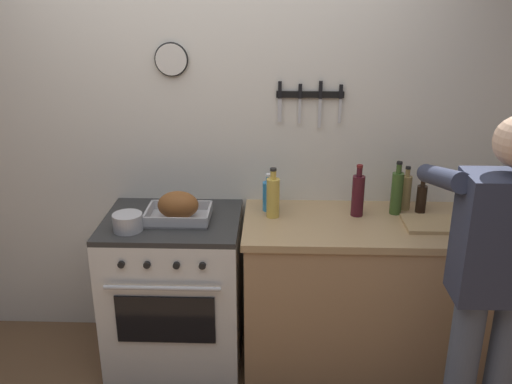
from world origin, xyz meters
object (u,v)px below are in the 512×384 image
object	(u,v)px
roasting_pan	(178,208)
stove	(175,289)
cutting_board	(438,224)
bottle_olive_oil	(397,192)
bottle_soy_sauce	(421,198)
bottle_vinegar	(406,192)
person_cook	(495,275)
bottle_cooking_oil	(273,197)
bottle_wine_red	(358,195)
saucepan	(128,222)
bottle_dish_soap	(268,195)

from	to	relation	value
roasting_pan	stove	bearing A→B (deg)	165.37
stove	cutting_board	distance (m)	1.53
stove	roasting_pan	distance (m)	0.52
bottle_olive_oil	roasting_pan	bearing A→B (deg)	-173.65
cutting_board	roasting_pan	bearing A→B (deg)	178.70
bottle_soy_sauce	bottle_olive_oil	distance (m)	0.16
bottle_vinegar	person_cook	bearing A→B (deg)	-76.97
person_cook	bottle_cooking_oil	size ratio (longest dim) A/B	5.81
person_cook	roasting_pan	distance (m)	1.63
stove	bottle_cooking_oil	world-z (taller)	bottle_cooking_oil
roasting_pan	bottle_wine_red	world-z (taller)	bottle_wine_red
roasting_pan	bottle_soy_sauce	world-z (taller)	bottle_soy_sauce
person_cook	roasting_pan	size ratio (longest dim) A/B	4.72
person_cook	stove	bearing A→B (deg)	57.74
saucepan	cutting_board	size ratio (longest dim) A/B	0.44
bottle_cooking_oil	bottle_vinegar	bearing A→B (deg)	9.98
person_cook	bottle_vinegar	distance (m)	0.90
bottle_vinegar	bottle_cooking_oil	xyz separation A→B (m)	(-0.76, -0.13, 0.01)
roasting_pan	saucepan	bearing A→B (deg)	-149.66
bottle_wine_red	bottle_vinegar	distance (m)	0.31
roasting_pan	bottle_vinegar	distance (m)	1.30
bottle_dish_soap	bottle_olive_oil	bearing A→B (deg)	-1.82
stove	bottle_cooking_oil	size ratio (longest dim) A/B	3.15
cutting_board	bottle_dish_soap	distance (m)	0.94
stove	saucepan	bearing A→B (deg)	-142.40
saucepan	person_cook	bearing A→B (deg)	-16.88
bottle_soy_sauce	bottle_vinegar	bearing A→B (deg)	153.98
bottle_vinegar	saucepan	bearing A→B (deg)	-167.27
saucepan	bottle_vinegar	world-z (taller)	bottle_vinegar
bottle_olive_oil	stove	bearing A→B (deg)	-174.39
roasting_pan	bottle_dish_soap	world-z (taller)	bottle_dish_soap
bottle_wine_red	person_cook	bearing A→B (deg)	-57.55
bottle_soy_sauce	bottle_cooking_oil	size ratio (longest dim) A/B	0.72
bottle_soy_sauce	bottle_olive_oil	xyz separation A→B (m)	(-0.15, -0.03, 0.04)
bottle_cooking_oil	bottle_dish_soap	bearing A→B (deg)	105.98
bottle_soy_sauce	bottle_dish_soap	size ratio (longest dim) A/B	0.93
person_cook	saucepan	distance (m)	1.81
bottle_wine_red	bottle_dish_soap	world-z (taller)	bottle_wine_red
roasting_pan	bottle_olive_oil	world-z (taller)	bottle_olive_oil
saucepan	bottle_dish_soap	world-z (taller)	bottle_dish_soap
roasting_pan	bottle_wine_red	size ratio (longest dim) A/B	1.18
bottle_soy_sauce	bottle_olive_oil	bearing A→B (deg)	-170.02
stove	roasting_pan	world-z (taller)	roasting_pan
saucepan	bottle_dish_soap	xyz separation A→B (m)	(0.74, 0.30, 0.05)
bottle_olive_oil	bottle_dish_soap	size ratio (longest dim) A/B	1.39
person_cook	bottle_olive_oil	xyz separation A→B (m)	(-0.27, 0.81, 0.08)
roasting_pan	bottle_soy_sauce	xyz separation A→B (m)	(1.37, 0.16, 0.01)
stove	person_cook	size ratio (longest dim) A/B	0.54
saucepan	bottle_cooking_oil	distance (m)	0.80
person_cook	cutting_board	world-z (taller)	person_cook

